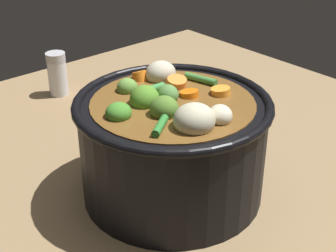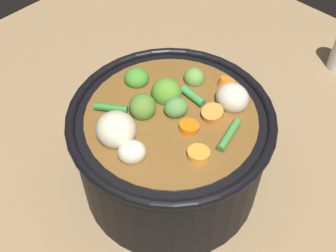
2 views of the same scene
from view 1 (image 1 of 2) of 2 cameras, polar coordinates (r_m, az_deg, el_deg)
The scene contains 3 objects.
ground_plane at distance 0.74m, azimuth 0.49°, elevation -7.42°, with size 1.10×1.10×0.00m, color #8C704C.
cooking_pot at distance 0.70m, azimuth 0.51°, elevation -2.13°, with size 0.27×0.27×0.17m.
salt_shaker at distance 1.04m, azimuth -12.49°, elevation 5.83°, with size 0.04×0.04×0.09m.
Camera 1 is at (-0.40, -0.45, 0.43)m, focal length 53.57 mm.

